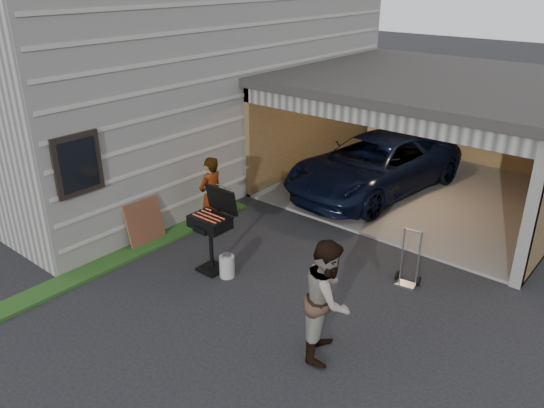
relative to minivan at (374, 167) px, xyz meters
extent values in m
plane|color=black|center=(0.22, -5.66, -0.68)|extent=(80.00, 80.00, 0.00)
cube|color=#474744|center=(-5.78, -1.66, 2.07)|extent=(7.00, 11.00, 5.50)
cube|color=#193814|center=(-2.03, -6.66, -0.65)|extent=(0.50, 8.00, 0.06)
cube|color=#605E59|center=(0.97, 0.84, -0.65)|extent=(6.50, 6.00, 0.06)
cube|color=brown|center=(0.97, 3.76, 0.67)|extent=(6.50, 0.15, 2.70)
cube|color=brown|center=(-2.21, 0.84, 0.67)|extent=(0.15, 6.00, 2.70)
cube|color=#2D2B28|center=(0.97, 0.84, 2.12)|extent=(6.80, 6.30, 0.20)
cube|color=#474744|center=(0.97, -2.08, 1.84)|extent=(6.50, 0.16, 0.36)
cube|color=beige|center=(0.97, -0.86, 1.94)|extent=(6.00, 2.40, 0.06)
cube|color=#474744|center=(4.12, -2.11, 0.67)|extent=(0.20, 0.18, 2.70)
cube|color=brown|center=(-1.58, 3.04, -0.37)|extent=(0.60, 0.50, 0.50)
cube|color=brown|center=(-1.58, 3.04, 0.10)|extent=(0.50, 0.45, 0.45)
imported|color=black|center=(0.00, 0.00, 0.00)|extent=(2.86, 5.16, 1.36)
imported|color=silver|center=(-1.48, -4.08, 0.16)|extent=(0.41, 0.62, 1.68)
imported|color=#4F371F|center=(2.54, -5.70, 0.22)|extent=(0.98, 1.08, 1.81)
cube|color=black|center=(-0.38, -5.16, -0.66)|extent=(0.45, 0.45, 0.05)
cylinder|color=black|center=(-0.38, -5.16, -0.20)|extent=(0.07, 0.07, 0.89)
cube|color=black|center=(-0.38, -5.16, 0.31)|extent=(0.70, 0.49, 0.21)
cube|color=#59595B|center=(-0.38, -5.16, 0.40)|extent=(0.64, 0.42, 0.02)
cube|color=black|center=(-0.38, -4.85, 0.64)|extent=(0.70, 0.13, 0.49)
cylinder|color=#ADADA9|center=(-0.01, -5.14, -0.48)|extent=(0.31, 0.31, 0.41)
cube|color=#51261B|center=(-2.18, -5.26, -0.22)|extent=(0.23, 0.83, 0.92)
cube|color=gray|center=(2.62, -3.34, -0.66)|extent=(0.37, 0.27, 0.04)
cylinder|color=black|center=(2.41, -3.26, -0.59)|extent=(0.07, 0.18, 0.18)
cylinder|color=black|center=(2.79, -3.20, -0.59)|extent=(0.07, 0.18, 0.18)
cylinder|color=gray|center=(2.45, -3.25, -0.14)|extent=(0.03, 0.03, 1.03)
cylinder|color=gray|center=(2.74, -3.20, -0.14)|extent=(0.03, 0.03, 1.03)
cylinder|color=gray|center=(2.60, -3.23, 0.35)|extent=(0.29, 0.08, 0.03)
camera|label=1|loc=(5.92, -10.97, 4.42)|focal=35.00mm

